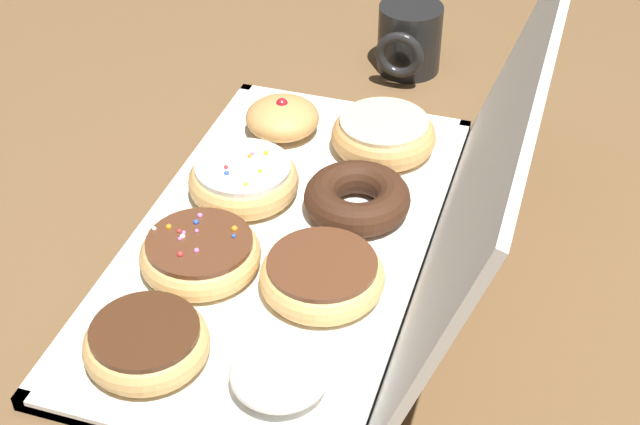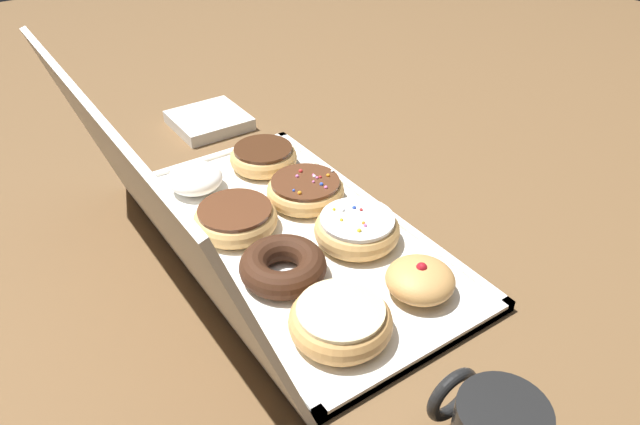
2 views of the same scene
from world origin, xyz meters
name	(u,v)px [view 2 (image 2 of 2)]	position (x,y,z in m)	size (l,w,h in m)	color
ground_plane	(296,240)	(0.00, 0.00, 0.00)	(3.00, 3.00, 0.00)	brown
donut_box	(296,237)	(0.00, 0.00, 0.01)	(0.53, 0.28, 0.01)	white
box_lid_open	(150,203)	(0.00, 0.19, 0.14)	(0.53, 0.28, 0.01)	white
jelly_filled_donut_0	(420,280)	(-0.18, -0.06, 0.03)	(0.08, 0.08, 0.05)	tan
sprinkle_donut_1	(357,229)	(-0.06, -0.06, 0.03)	(0.12, 0.12, 0.04)	tan
sprinkle_donut_2	(306,190)	(0.06, -0.06, 0.03)	(0.12, 0.12, 0.04)	tan
chocolate_frosted_donut_3	(263,157)	(0.19, -0.06, 0.03)	(0.11, 0.11, 0.04)	tan
glazed_ring_donut_4	(340,320)	(-0.18, 0.06, 0.03)	(0.12, 0.12, 0.04)	tan
chocolate_cake_ring_donut_5	(283,266)	(-0.07, 0.06, 0.03)	(0.11, 0.11, 0.04)	#381E11
chocolate_frosted_donut_6	(235,218)	(0.06, 0.06, 0.03)	(0.12, 0.12, 0.04)	tan
powdered_filled_donut_7	(195,178)	(0.18, 0.06, 0.03)	(0.08, 0.08, 0.04)	white
napkin_stack	(209,121)	(0.39, -0.05, 0.01)	(0.13, 0.13, 0.02)	white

